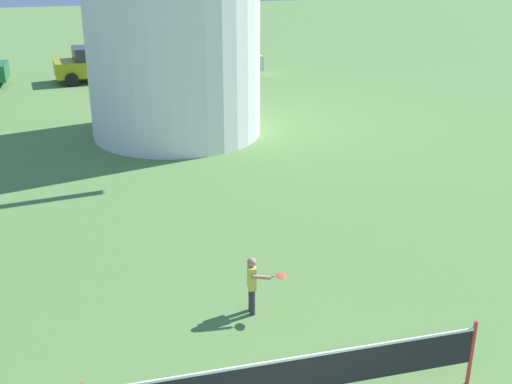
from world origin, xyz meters
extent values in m
cylinder|color=red|center=(2.81, 1.66, 0.55)|extent=(0.06, 0.06, 1.10)
cube|color=black|center=(0.05, 1.66, 0.68)|extent=(5.47, 0.01, 0.55)
cube|color=white|center=(0.05, 1.66, 0.97)|extent=(5.47, 0.02, 0.04)
cylinder|color=#333338|center=(0.17, 4.45, 0.25)|extent=(0.10, 0.10, 0.49)
cylinder|color=#333338|center=(0.16, 4.32, 0.25)|extent=(0.10, 0.10, 0.49)
cube|color=#E5CC4C|center=(0.17, 4.38, 0.71)|extent=(0.15, 0.25, 0.44)
sphere|color=tan|center=(0.17, 4.38, 1.01)|extent=(0.16, 0.16, 0.16)
cylinder|color=tan|center=(0.18, 4.54, 0.69)|extent=(0.07, 0.07, 0.33)
cylinder|color=tan|center=(0.30, 4.23, 0.77)|extent=(0.34, 0.10, 0.13)
cylinder|color=#D84C33|center=(0.43, 4.22, 0.77)|extent=(0.22, 0.04, 0.04)
ellipsoid|color=#D84C33|center=(0.65, 4.20, 0.77)|extent=(0.20, 0.26, 0.03)
cube|color=#999919|center=(-1.76, 25.13, 0.65)|extent=(4.13, 2.10, 0.70)
cube|color=#2D333D|center=(-1.76, 25.13, 1.28)|extent=(2.37, 1.72, 0.56)
cylinder|color=black|center=(-0.50, 26.12, 0.30)|extent=(0.62, 0.24, 0.60)
cylinder|color=black|center=(-0.33, 24.42, 0.30)|extent=(0.62, 0.24, 0.60)
cylinder|color=black|center=(-3.19, 25.84, 0.30)|extent=(0.62, 0.24, 0.60)
cylinder|color=black|center=(-3.02, 24.15, 0.30)|extent=(0.62, 0.24, 0.60)
cube|color=silver|center=(3.59, 24.46, 0.65)|extent=(4.25, 2.15, 0.70)
cube|color=#2D333D|center=(3.59, 24.46, 1.28)|extent=(2.44, 1.75, 0.56)
cylinder|color=black|center=(4.87, 25.46, 0.30)|extent=(0.62, 0.25, 0.60)
cylinder|color=black|center=(5.07, 23.77, 0.30)|extent=(0.62, 0.25, 0.60)
cylinder|color=black|center=(2.12, 25.15, 0.30)|extent=(0.62, 0.25, 0.60)
cylinder|color=black|center=(2.31, 23.46, 0.30)|extent=(0.62, 0.25, 0.60)
camera|label=1|loc=(-2.24, -5.12, 6.26)|focal=44.93mm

